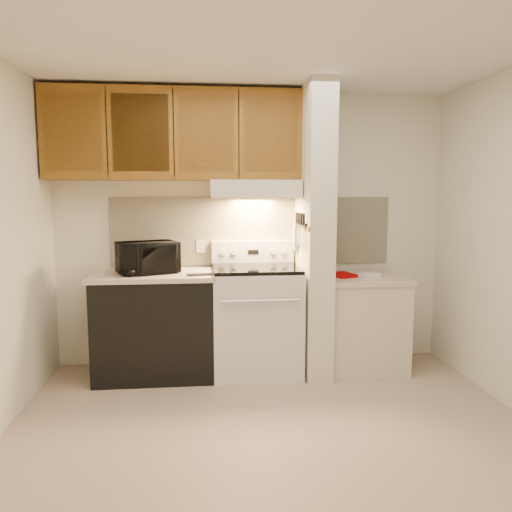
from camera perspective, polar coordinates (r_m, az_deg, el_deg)
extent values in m
plane|color=tan|center=(3.54, 2.05, -19.44)|extent=(3.60, 3.60, 0.00)
plane|color=white|center=(3.30, 2.26, 23.27)|extent=(3.60, 3.60, 0.00)
cube|color=silver|center=(4.67, -0.44, 3.04)|extent=(3.60, 2.50, 0.02)
cube|color=#F4E8C3|center=(4.66, -0.43, 2.85)|extent=(2.60, 0.02, 0.63)
cube|color=silver|center=(4.46, 0.00, -7.46)|extent=(0.76, 0.65, 0.92)
cube|color=black|center=(4.14, 0.46, -8.03)|extent=(0.50, 0.01, 0.30)
cylinder|color=silver|center=(4.05, 0.52, -5.17)|extent=(0.65, 0.02, 0.02)
cube|color=black|center=(4.36, 0.00, -1.41)|extent=(0.74, 0.64, 0.03)
cube|color=silver|center=(4.63, -0.37, 0.52)|extent=(0.76, 0.08, 0.20)
cube|color=black|center=(4.59, -0.32, 0.46)|extent=(0.10, 0.01, 0.04)
cylinder|color=silver|center=(4.56, -3.82, 0.41)|extent=(0.05, 0.02, 0.05)
cylinder|color=silver|center=(4.57, -2.56, 0.43)|extent=(0.05, 0.02, 0.05)
cylinder|color=silver|center=(4.60, 1.91, 0.48)|extent=(0.05, 0.02, 0.05)
cylinder|color=silver|center=(4.62, 3.14, 0.49)|extent=(0.05, 0.02, 0.05)
cube|color=black|center=(4.47, -11.42, -7.89)|extent=(1.00, 0.63, 0.87)
cube|color=beige|center=(4.38, -11.56, -2.13)|extent=(1.04, 0.67, 0.04)
cube|color=black|center=(4.17, -6.33, -2.10)|extent=(0.23, 0.11, 0.02)
cylinder|color=#2D615E|center=(4.60, -12.70, -0.88)|extent=(0.09, 0.09, 0.09)
cube|color=beige|center=(4.63, -6.33, 1.11)|extent=(0.08, 0.01, 0.12)
imported|color=black|center=(4.34, -12.30, -0.17)|extent=(0.57, 0.49, 0.27)
cube|color=silver|center=(4.40, 6.63, 2.75)|extent=(0.22, 0.70, 2.50)
cube|color=brown|center=(4.38, 5.15, 3.39)|extent=(0.01, 0.70, 0.04)
cube|color=black|center=(4.32, 5.20, 3.61)|extent=(0.02, 0.42, 0.04)
cube|color=silver|center=(4.17, 5.45, 2.11)|extent=(0.01, 0.03, 0.16)
cylinder|color=black|center=(4.16, 5.48, 4.16)|extent=(0.02, 0.02, 0.10)
cube|color=silver|center=(4.24, 5.27, 2.05)|extent=(0.01, 0.04, 0.18)
cylinder|color=black|center=(4.25, 5.22, 4.23)|extent=(0.02, 0.02, 0.10)
cube|color=silver|center=(4.32, 5.06, 2.01)|extent=(0.01, 0.04, 0.20)
cylinder|color=black|center=(4.31, 5.09, 4.27)|extent=(0.02, 0.02, 0.10)
cube|color=silver|center=(4.41, 4.82, 2.39)|extent=(0.01, 0.04, 0.16)
cylinder|color=black|center=(4.40, 4.85, 4.33)|extent=(0.02, 0.02, 0.10)
cube|color=silver|center=(4.47, 4.67, 2.33)|extent=(0.01, 0.04, 0.18)
cylinder|color=black|center=(4.48, 4.65, 4.38)|extent=(0.02, 0.02, 0.10)
cube|color=gray|center=(4.55, 4.53, 2.16)|extent=(0.03, 0.10, 0.24)
cube|color=beige|center=(4.66, 12.05, -7.66)|extent=(0.70, 0.60, 0.81)
cube|color=beige|center=(4.58, 12.19, -2.50)|extent=(0.74, 0.64, 0.04)
cube|color=#A90000|center=(4.57, 9.84, -2.14)|extent=(0.32, 0.38, 0.01)
cube|color=white|center=(4.48, 12.82, -2.18)|extent=(0.19, 0.15, 0.04)
cube|color=beige|center=(4.44, -0.17, 7.67)|extent=(0.78, 0.44, 0.15)
cube|color=beige|center=(4.23, 0.12, 7.09)|extent=(0.78, 0.04, 0.06)
cube|color=brown|center=(4.49, -9.27, 13.45)|extent=(2.18, 0.33, 0.77)
cube|color=brown|center=(4.46, -20.24, 13.17)|extent=(0.46, 0.01, 0.63)
cube|color=black|center=(4.40, -16.70, 13.39)|extent=(0.01, 0.01, 0.73)
cube|color=brown|center=(4.36, -13.08, 13.56)|extent=(0.46, 0.01, 0.63)
cube|color=black|center=(4.33, -9.40, 13.69)|extent=(0.01, 0.01, 0.73)
cube|color=brown|center=(4.33, -5.69, 13.76)|extent=(0.46, 0.01, 0.63)
cube|color=black|center=(4.34, -1.98, 13.77)|extent=(0.01, 0.01, 0.73)
cube|color=brown|center=(4.37, 1.70, 13.73)|extent=(0.46, 0.01, 0.63)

